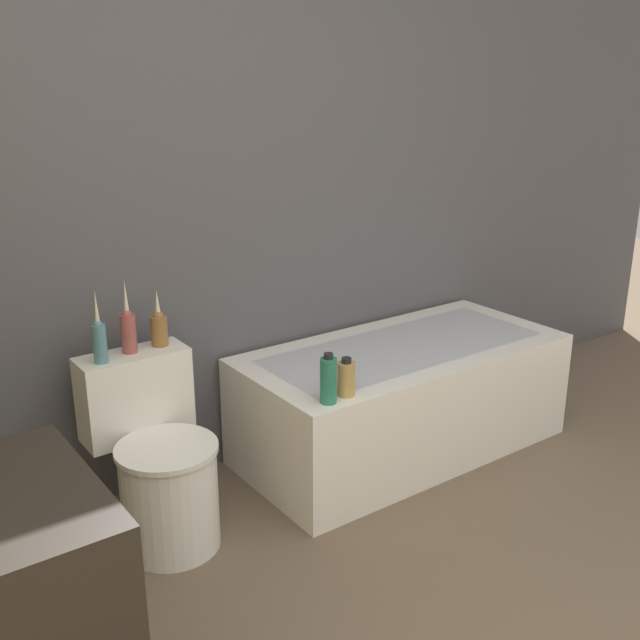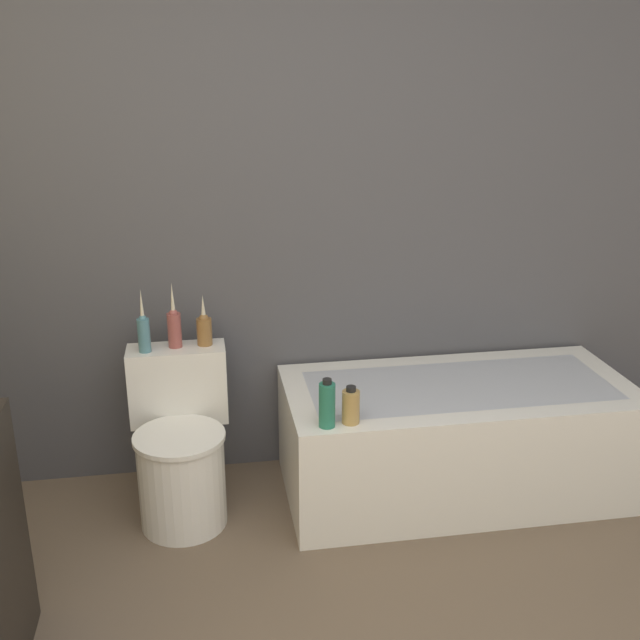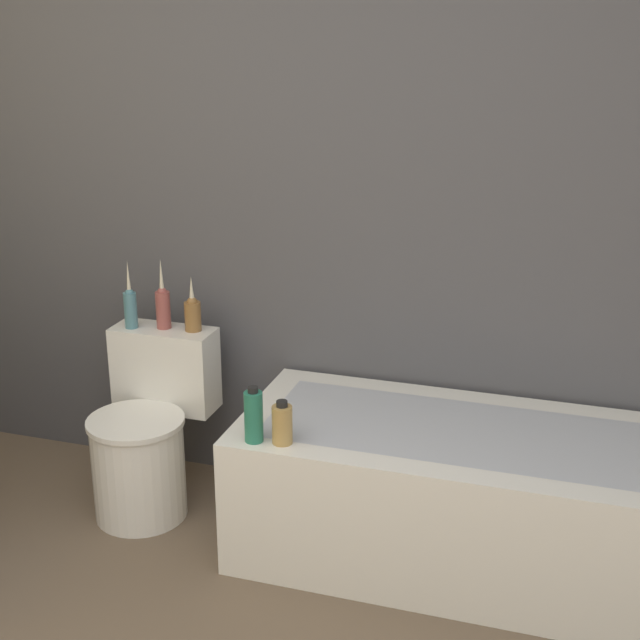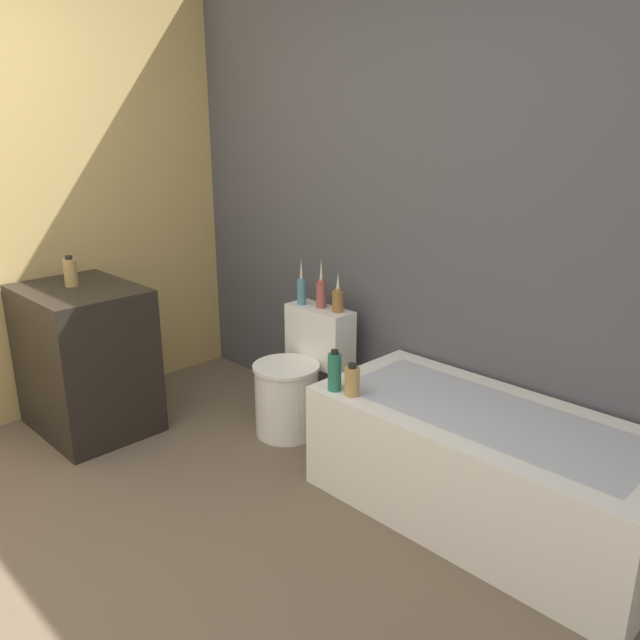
# 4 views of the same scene
# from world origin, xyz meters

# --- Properties ---
(ground_plane) EXTENTS (12.00, 12.00, 0.00)m
(ground_plane) POSITION_xyz_m (0.00, 0.00, 0.00)
(ground_plane) COLOR brown
(wall_back_tiled) EXTENTS (6.40, 0.06, 2.60)m
(wall_back_tiled) POSITION_xyz_m (0.00, 2.14, 1.30)
(wall_back_tiled) COLOR #4C4C51
(wall_back_tiled) RESTS_ON ground_plane
(wall_left_painted) EXTENTS (0.06, 6.40, 2.60)m
(wall_left_painted) POSITION_xyz_m (-1.64, 0.80, 1.30)
(wall_left_painted) COLOR tan
(wall_left_painted) RESTS_ON ground_plane
(bathtub) EXTENTS (1.50, 0.70, 0.51)m
(bathtub) POSITION_xyz_m (0.82, 1.74, 0.26)
(bathtub) COLOR white
(bathtub) RESTS_ON ground
(toilet) EXTENTS (0.41, 0.53, 0.69)m
(toilet) POSITION_xyz_m (-0.38, 1.75, 0.30)
(toilet) COLOR white
(toilet) RESTS_ON ground
(vanity_counter) EXTENTS (0.72, 0.56, 0.83)m
(vanity_counter) POSITION_xyz_m (-1.23, 0.92, 0.42)
(vanity_counter) COLOR black
(vanity_counter) RESTS_ON ground
(soap_bottle_glass) EXTENTS (0.07, 0.07, 0.17)m
(soap_bottle_glass) POSITION_xyz_m (-1.29, 0.92, 0.91)
(soap_bottle_glass) COLOR tan
(soap_bottle_glass) RESTS_ON vanity_counter
(vase_gold) EXTENTS (0.05, 0.05, 0.27)m
(vase_gold) POSITION_xyz_m (-0.50, 1.90, 0.78)
(vase_gold) COLOR teal
(vase_gold) RESTS_ON toilet
(vase_silver) EXTENTS (0.06, 0.06, 0.28)m
(vase_silver) POSITION_xyz_m (-0.38, 1.94, 0.78)
(vase_silver) COLOR #994C47
(vase_silver) RESTS_ON toilet
(vase_bronze) EXTENTS (0.06, 0.06, 0.22)m
(vase_bronze) POSITION_xyz_m (-0.25, 1.95, 0.76)
(vase_bronze) COLOR olive
(vase_bronze) RESTS_ON toilet
(shampoo_bottle_tall) EXTENTS (0.06, 0.06, 0.20)m
(shampoo_bottle_tall) POSITION_xyz_m (0.19, 1.46, 0.60)
(shampoo_bottle_tall) COLOR #267259
(shampoo_bottle_tall) RESTS_ON bathtub
(shampoo_bottle_short) EXTENTS (0.07, 0.07, 0.15)m
(shampoo_bottle_short) POSITION_xyz_m (0.29, 1.47, 0.58)
(shampoo_bottle_short) COLOR tan
(shampoo_bottle_short) RESTS_ON bathtub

